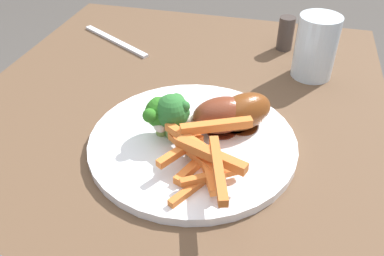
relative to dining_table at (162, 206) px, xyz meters
name	(u,v)px	position (x,y,z in m)	size (l,w,h in m)	color
dining_table	(162,206)	(0.00, 0.00, 0.00)	(0.91, 0.65, 0.73)	brown
dinner_plate	(192,143)	(0.00, 0.05, 0.14)	(0.28, 0.28, 0.01)	white
broccoli_floret_front	(174,110)	(-0.01, 0.02, 0.19)	(0.05, 0.05, 0.06)	#7EAD54
broccoli_floret_middle	(159,115)	(0.01, 0.01, 0.18)	(0.05, 0.04, 0.06)	#8BAA51
carrot_fries_pile	(203,155)	(0.06, 0.08, 0.17)	(0.14, 0.11, 0.05)	orange
chicken_drumstick_near	(230,114)	(-0.04, 0.09, 0.17)	(0.08, 0.13, 0.04)	#541C0F
chicken_drumstick_far	(219,116)	(-0.03, 0.08, 0.17)	(0.09, 0.13, 0.05)	#501E11
chicken_drumstick_extra	(241,113)	(-0.04, 0.11, 0.17)	(0.11, 0.11, 0.05)	#4E210C
fork	(115,41)	(-0.27, -0.18, 0.14)	(0.19, 0.01, 0.01)	silver
water_glass	(316,47)	(-0.23, 0.20, 0.19)	(0.07, 0.07, 0.11)	silver
pepper_shaker	(286,33)	(-0.33, 0.15, 0.17)	(0.03, 0.03, 0.06)	#423833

